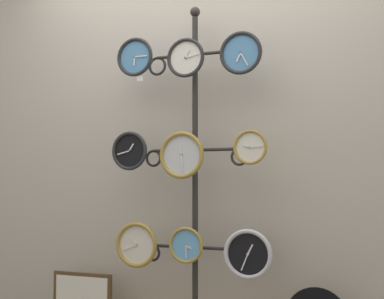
{
  "coord_description": "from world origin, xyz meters",
  "views": [
    {
      "loc": [
        1.17,
        -2.57,
        0.96
      ],
      "look_at": [
        0.0,
        0.36,
        1.14
      ],
      "focal_mm": 50.0,
      "sensor_mm": 36.0,
      "label": 1
    }
  ],
  "objects_px": {
    "clock_top_left": "(135,57)",
    "clock_middle_right": "(250,147)",
    "clock_top_center": "(186,58)",
    "clock_middle_left": "(130,151)",
    "clock_bottom_right": "(248,254)",
    "clock_top_right": "(241,53)",
    "clock_middle_center": "(182,155)",
    "display_stand": "(195,220)",
    "clock_bottom_left": "(137,245)",
    "picture_frame": "(82,298)",
    "clock_bottom_center": "(186,245)"
  },
  "relations": [
    {
      "from": "clock_top_left",
      "to": "clock_bottom_left",
      "type": "distance_m",
      "value": 1.15
    },
    {
      "from": "clock_middle_right",
      "to": "clock_bottom_center",
      "type": "xyz_separation_m",
      "value": [
        -0.38,
        -0.01,
        -0.56
      ]
    },
    {
      "from": "clock_middle_left",
      "to": "clock_bottom_right",
      "type": "relative_size",
      "value": 0.85
    },
    {
      "from": "clock_top_left",
      "to": "clock_middle_left",
      "type": "xyz_separation_m",
      "value": [
        -0.02,
        -0.02,
        -0.58
      ]
    },
    {
      "from": "clock_bottom_left",
      "to": "clock_bottom_center",
      "type": "xyz_separation_m",
      "value": [
        0.33,
        -0.01,
        0.01
      ]
    },
    {
      "from": "clock_top_right",
      "to": "clock_middle_center",
      "type": "distance_m",
      "value": 0.68
    },
    {
      "from": "clock_top_right",
      "to": "clock_bottom_right",
      "type": "bearing_deg",
      "value": 23.72
    },
    {
      "from": "clock_bottom_right",
      "to": "picture_frame",
      "type": "relative_size",
      "value": 0.67
    },
    {
      "from": "clock_middle_right",
      "to": "clock_top_right",
      "type": "bearing_deg",
      "value": -171.14
    },
    {
      "from": "clock_top_center",
      "to": "clock_top_right",
      "type": "xyz_separation_m",
      "value": [
        0.34,
        -0.01,
        -0.0
      ]
    },
    {
      "from": "picture_frame",
      "to": "clock_middle_center",
      "type": "bearing_deg",
      "value": -3.45
    },
    {
      "from": "clock_middle_left",
      "to": "clock_middle_right",
      "type": "relative_size",
      "value": 1.2
    },
    {
      "from": "clock_top_left",
      "to": "clock_bottom_left",
      "type": "bearing_deg",
      "value": -5.12
    },
    {
      "from": "clock_bottom_right",
      "to": "clock_top_left",
      "type": "bearing_deg",
      "value": -179.87
    },
    {
      "from": "clock_middle_center",
      "to": "clock_top_left",
      "type": "bearing_deg",
      "value": 175.67
    },
    {
      "from": "display_stand",
      "to": "clock_middle_left",
      "type": "bearing_deg",
      "value": -164.59
    },
    {
      "from": "clock_top_right",
      "to": "clock_middle_right",
      "type": "xyz_separation_m",
      "value": [
        0.05,
        0.01,
        -0.54
      ]
    },
    {
      "from": "clock_middle_right",
      "to": "picture_frame",
      "type": "height_order",
      "value": "clock_middle_right"
    },
    {
      "from": "clock_middle_left",
      "to": "clock_bottom_right",
      "type": "distance_m",
      "value": 0.94
    },
    {
      "from": "clock_top_left",
      "to": "display_stand",
      "type": "bearing_deg",
      "value": 13.07
    },
    {
      "from": "clock_top_left",
      "to": "clock_top_center",
      "type": "xyz_separation_m",
      "value": [
        0.34,
        0.0,
        -0.03
      ]
    },
    {
      "from": "display_stand",
      "to": "clock_bottom_right",
      "type": "bearing_deg",
      "value": -13.37
    },
    {
      "from": "clock_bottom_left",
      "to": "clock_middle_center",
      "type": "bearing_deg",
      "value": -4.28
    },
    {
      "from": "clock_bottom_center",
      "to": "clock_middle_center",
      "type": "bearing_deg",
      "value": -152.94
    },
    {
      "from": "display_stand",
      "to": "clock_top_center",
      "type": "height_order",
      "value": "display_stand"
    },
    {
      "from": "clock_top_right",
      "to": "clock_bottom_left",
      "type": "relative_size",
      "value": 0.91
    },
    {
      "from": "clock_middle_left",
      "to": "clock_middle_right",
      "type": "distance_m",
      "value": 0.75
    },
    {
      "from": "clock_bottom_right",
      "to": "picture_frame",
      "type": "height_order",
      "value": "clock_bottom_right"
    },
    {
      "from": "clock_bottom_left",
      "to": "clock_middle_left",
      "type": "bearing_deg",
      "value": -153.76
    },
    {
      "from": "clock_middle_left",
      "to": "clock_bottom_left",
      "type": "height_order",
      "value": "clock_middle_left"
    },
    {
      "from": "clock_top_left",
      "to": "clock_middle_right",
      "type": "relative_size",
      "value": 1.23
    },
    {
      "from": "clock_middle_right",
      "to": "clock_bottom_right",
      "type": "distance_m",
      "value": 0.59
    },
    {
      "from": "display_stand",
      "to": "clock_bottom_left",
      "type": "bearing_deg",
      "value": -165.96
    },
    {
      "from": "clock_top_right",
      "to": "clock_bottom_center",
      "type": "height_order",
      "value": "clock_top_right"
    },
    {
      "from": "clock_top_center",
      "to": "clock_bottom_right",
      "type": "xyz_separation_m",
      "value": [
        0.37,
        0.0,
        -1.13
      ]
    },
    {
      "from": "clock_top_right",
      "to": "clock_bottom_right",
      "type": "height_order",
      "value": "clock_top_right"
    },
    {
      "from": "clock_middle_center",
      "to": "clock_bottom_right",
      "type": "xyz_separation_m",
      "value": [
        0.39,
        0.03,
        -0.56
      ]
    },
    {
      "from": "clock_top_center",
      "to": "clock_middle_right",
      "type": "height_order",
      "value": "clock_top_center"
    },
    {
      "from": "clock_middle_center",
      "to": "clock_bottom_right",
      "type": "height_order",
      "value": "clock_middle_center"
    },
    {
      "from": "clock_bottom_right",
      "to": "clock_middle_right",
      "type": "bearing_deg",
      "value": -16.74
    },
    {
      "from": "clock_top_right",
      "to": "clock_bottom_left",
      "type": "bearing_deg",
      "value": 179.11
    },
    {
      "from": "clock_top_center",
      "to": "clock_bottom_left",
      "type": "height_order",
      "value": "clock_top_center"
    },
    {
      "from": "clock_middle_left",
      "to": "clock_bottom_center",
      "type": "distance_m",
      "value": 0.66
    },
    {
      "from": "clock_top_center",
      "to": "clock_top_left",
      "type": "bearing_deg",
      "value": -179.96
    },
    {
      "from": "clock_top_center",
      "to": "display_stand",
      "type": "bearing_deg",
      "value": 73.25
    },
    {
      "from": "clock_top_left",
      "to": "clock_bottom_right",
      "type": "relative_size",
      "value": 0.87
    },
    {
      "from": "clock_top_center",
      "to": "clock_bottom_right",
      "type": "distance_m",
      "value": 1.19
    },
    {
      "from": "clock_top_center",
      "to": "clock_middle_right",
      "type": "bearing_deg",
      "value": -0.65
    },
    {
      "from": "clock_middle_left",
      "to": "clock_top_center",
      "type": "bearing_deg",
      "value": 3.49
    },
    {
      "from": "display_stand",
      "to": "clock_middle_right",
      "type": "relative_size",
      "value": 10.19
    }
  ]
}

